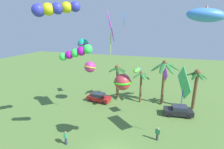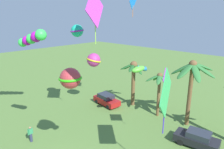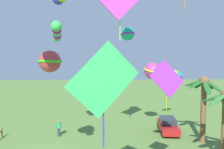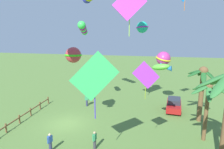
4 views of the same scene
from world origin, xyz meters
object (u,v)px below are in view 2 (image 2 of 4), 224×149
palm_tree_1 (159,84)px  spectator_1 (31,134)px  kite_ball_8 (77,31)px  kite_ball_1 (70,78)px  kite_tube_6 (33,38)px  kite_diamond_9 (95,9)px  palm_tree_0 (133,74)px  kite_ball_7 (94,60)px  palm_tree_2 (192,75)px  parked_car_2 (197,139)px  kite_diamond_10 (166,80)px  kite_diamond_4 (166,94)px  kite_fish_5 (139,69)px  parked_car_0 (107,100)px  kite_diamond_3 (133,1)px

palm_tree_1 → spectator_1: bearing=-114.6°
kite_ball_8 → palm_tree_1: bearing=41.5°
spectator_1 → kite_ball_1: (5.95, 0.82, 6.66)m
kite_tube_6 → kite_diamond_9: bearing=75.3°
spectator_1 → kite_diamond_9: (3.15, 5.80, 11.51)m
kite_ball_1 → kite_tube_6: kite_tube_6 is taller
palm_tree_0 → kite_ball_7: kite_ball_7 is taller
palm_tree_2 → parked_car_2: palm_tree_2 is taller
palm_tree_0 → kite_ball_7: bearing=-129.6°
palm_tree_2 → kite_ball_1: size_ratio=3.52×
parked_car_2 → kite_diamond_9: 15.18m
palm_tree_2 → spectator_1: size_ratio=4.63×
palm_tree_0 → kite_diamond_9: size_ratio=1.22×
palm_tree_2 → kite_tube_6: (-7.77, -13.18, 4.23)m
parked_car_2 → kite_ball_8: 16.33m
parked_car_2 → kite_tube_6: (-10.14, -9.93, 9.25)m
kite_ball_1 → kite_ball_8: (-7.00, 6.05, 2.66)m
spectator_1 → kite_ball_7: size_ratio=0.61×
palm_tree_0 → kite_diamond_10: kite_diamond_10 is taller
palm_tree_1 → kite_tube_6: 14.64m
parked_car_2 → kite_diamond_4: kite_diamond_4 is taller
kite_ball_1 → parked_car_2: bearing=58.1°
kite_fish_5 → kite_tube_6: bearing=-115.5°
palm_tree_0 → parked_car_0: 5.09m
palm_tree_1 → kite_diamond_4: kite_diamond_4 is taller
palm_tree_1 → palm_tree_2: (3.52, 0.49, 1.70)m
parked_car_2 → kite_diamond_9: kite_diamond_9 is taller
parked_car_2 → kite_tube_6: size_ratio=1.32×
palm_tree_0 → kite_diamond_9: bearing=-80.1°
palm_tree_1 → kite_tube_6: (-4.25, -12.69, 5.93)m
kite_ball_8 → kite_diamond_10: kite_ball_8 is taller
palm_tree_0 → palm_tree_1: 4.21m
palm_tree_0 → palm_tree_2: 7.81m
kite_diamond_4 → palm_tree_0: bearing=136.9°
spectator_1 → kite_diamond_9: kite_diamond_9 is taller
palm_tree_0 → spectator_1: (-1.81, -13.50, -3.60)m
palm_tree_2 → kite_diamond_4: size_ratio=1.56×
palm_tree_0 → palm_tree_2: palm_tree_2 is taller
palm_tree_0 → kite_tube_6: kite_tube_6 is taller
spectator_1 → kite_ball_7: kite_ball_7 is taller
palm_tree_2 → parked_car_0: palm_tree_2 is taller
kite_diamond_9 → parked_car_0: bearing=126.7°
palm_tree_1 → kite_diamond_4: bearing=-57.5°
parked_car_2 → kite_diamond_3: 15.07m
kite_ball_1 → kite_ball_8: size_ratio=0.99×
kite_diamond_3 → kite_diamond_4: kite_diamond_3 is taller
kite_fish_5 → kite_diamond_4: bearing=-39.5°
kite_diamond_4 → kite_fish_5: bearing=140.5°
parked_car_0 → kite_diamond_10: size_ratio=1.43×
spectator_1 → kite_diamond_10: 13.67m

